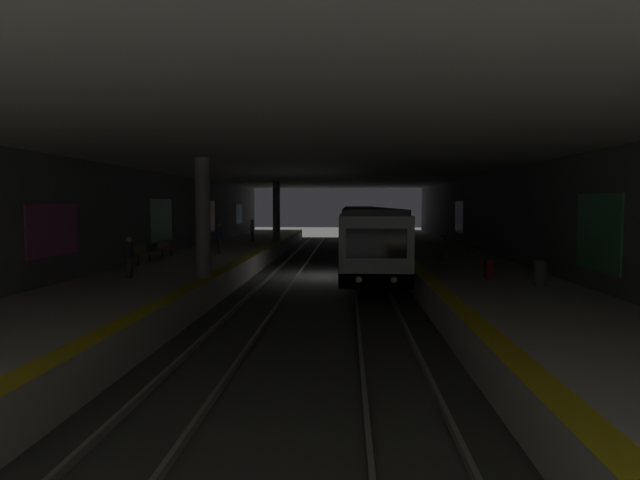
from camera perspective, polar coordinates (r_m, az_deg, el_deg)
The scene contains 22 objects.
ground_plane at distance 28.10m, azimuth 0.68°, elevation -3.98°, with size 120.00×120.00×0.00m, color #42423F.
track_left at distance 28.08m, azimuth 5.18°, elevation -3.84°, with size 60.00×1.53×0.16m.
track_right at distance 28.26m, azimuth -3.79°, elevation -3.78°, with size 60.00×1.53×0.16m.
platform_left at distance 28.53m, azimuth 13.96°, elevation -2.91°, with size 60.00×5.30×1.06m.
platform_right at distance 29.04m, azimuth -12.35°, elevation -2.77°, with size 60.00×5.30×1.06m.
wall_left at distance 29.04m, azimuth 19.67°, elevation 1.60°, with size 60.00×0.56×5.60m.
wall_right at distance 29.81m, azimuth -17.78°, elevation 1.69°, with size 60.00×0.56×5.60m.
ceiling_slab at distance 27.90m, azimuth 0.69°, elevation 7.90°, with size 60.00×19.40×0.40m.
pillar_near at distance 20.38m, azimuth -12.60°, elevation 2.32°, with size 0.56×0.56×4.55m.
pillar_far at distance 40.52m, azimuth -4.76°, elevation 3.14°, with size 0.56×0.56×4.55m.
metro_train at distance 38.35m, azimuth 4.61°, elevation 1.16°, with size 37.86×2.83×3.49m.
bench_left_near at distance 32.11m, azimuth 16.34°, elevation -0.33°, with size 1.70×0.47×0.86m.
bench_left_mid at distance 41.46m, azimuth 13.30°, elevation 0.64°, with size 1.70×0.47×0.86m.
bench_right_near at distance 26.05m, azimuth -18.78°, elevation -1.33°, with size 1.70×0.47×0.86m.
bench_right_mid at distance 28.98m, azimuth -16.48°, elevation -0.77°, with size 1.70×0.47×0.86m.
bench_right_far at distance 34.86m, azimuth -13.09°, elevation 0.05°, with size 1.70×0.47×0.86m.
person_waiting_near at distance 21.37m, azimuth -20.03°, elevation -1.59°, with size 0.60×0.22×1.57m.
person_walking_mid at distance 39.96m, azimuth -7.38°, elevation 1.13°, with size 0.60×0.23×1.65m.
person_standing_far at distance 30.12m, azimuth -10.87°, elevation 0.32°, with size 0.60×0.24×1.75m.
suitcase_rolling at distance 20.77m, azimuth 17.85°, elevation -3.05°, with size 0.37×0.23×1.01m.
backpack_on_floor at distance 26.74m, azimuth 13.12°, elevation -1.79°, with size 0.30×0.20×0.40m.
trash_bin at distance 19.70m, azimuth 22.82°, elevation -3.34°, with size 0.44×0.44×0.85m.
Camera 1 is at (-27.81, -1.13, 3.85)m, focal length 29.44 mm.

